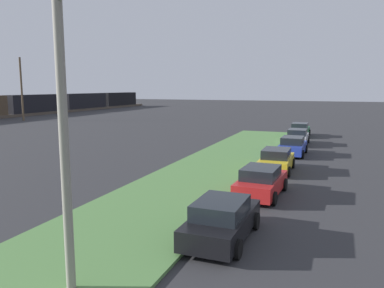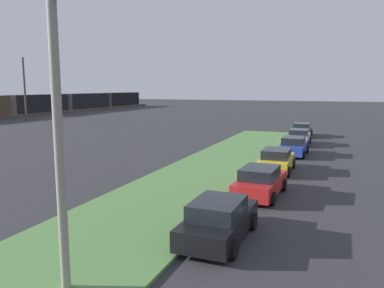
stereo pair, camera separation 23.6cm
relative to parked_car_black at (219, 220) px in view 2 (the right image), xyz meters
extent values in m
cube|color=#517F42|center=(2.55, 3.77, -0.66)|extent=(60.00, 6.00, 0.12)
cube|color=black|center=(0.05, 0.00, -0.15)|extent=(4.33, 1.86, 0.70)
cube|color=black|center=(-0.15, 0.00, 0.48)|extent=(2.22, 1.63, 0.55)
cylinder|color=black|center=(1.41, 0.88, -0.40)|extent=(0.64, 0.23, 0.64)
cylinder|color=black|center=(1.39, -0.92, -0.40)|extent=(0.64, 0.23, 0.64)
cylinder|color=black|center=(-1.29, 0.92, -0.40)|extent=(0.64, 0.23, 0.64)
cylinder|color=black|center=(-1.31, -0.88, -0.40)|extent=(0.64, 0.23, 0.64)
cube|color=red|center=(5.95, -0.29, -0.15)|extent=(4.39, 2.02, 0.70)
cube|color=black|center=(5.75, -0.28, 0.48)|extent=(2.28, 1.71, 0.55)
cylinder|color=black|center=(7.35, 0.53, -0.40)|extent=(0.65, 0.25, 0.64)
cylinder|color=black|center=(7.25, -1.26, -0.40)|extent=(0.65, 0.25, 0.64)
cylinder|color=black|center=(4.65, 0.67, -0.40)|extent=(0.65, 0.25, 0.64)
cylinder|color=black|center=(4.56, -1.12, -0.40)|extent=(0.65, 0.25, 0.64)
cube|color=gold|center=(11.76, -0.19, -0.15)|extent=(4.31, 1.83, 0.70)
cube|color=black|center=(11.56, -0.19, 0.48)|extent=(2.21, 1.61, 0.55)
cylinder|color=black|center=(13.10, 0.72, -0.40)|extent=(0.64, 0.22, 0.64)
cylinder|color=black|center=(13.11, -1.08, -0.40)|extent=(0.64, 0.22, 0.64)
cylinder|color=black|center=(10.40, 0.70, -0.40)|extent=(0.64, 0.22, 0.64)
cylinder|color=black|center=(10.41, -1.10, -0.40)|extent=(0.64, 0.22, 0.64)
cube|color=#23389E|center=(18.16, -0.53, -0.15)|extent=(4.34, 1.90, 0.70)
cube|color=black|center=(17.96, -0.53, 0.48)|extent=(2.24, 1.65, 0.55)
cylinder|color=black|center=(19.53, 0.34, -0.40)|extent=(0.64, 0.23, 0.64)
cylinder|color=black|center=(19.49, -1.46, -0.40)|extent=(0.64, 0.23, 0.64)
cylinder|color=black|center=(16.83, 0.40, -0.40)|extent=(0.64, 0.23, 0.64)
cylinder|color=black|center=(16.79, -1.40, -0.40)|extent=(0.64, 0.23, 0.64)
cube|color=#B2B5BA|center=(23.99, -0.36, -0.15)|extent=(4.30, 1.81, 0.70)
cube|color=black|center=(23.79, -0.36, 0.48)|extent=(2.20, 1.60, 0.55)
cylinder|color=black|center=(25.34, 0.54, -0.40)|extent=(0.64, 0.22, 0.64)
cylinder|color=black|center=(25.35, -1.26, -0.40)|extent=(0.64, 0.22, 0.64)
cylinder|color=black|center=(22.64, 0.54, -0.40)|extent=(0.64, 0.22, 0.64)
cylinder|color=black|center=(22.65, -1.26, -0.40)|extent=(0.64, 0.22, 0.64)
cube|color=#1E6B38|center=(30.35, -0.04, -0.15)|extent=(4.32, 1.85, 0.70)
cube|color=black|center=(30.15, -0.04, 0.48)|extent=(2.22, 1.63, 0.55)
cylinder|color=black|center=(31.71, 0.84, -0.40)|extent=(0.64, 0.23, 0.64)
cylinder|color=black|center=(31.69, -0.96, -0.40)|extent=(0.64, 0.23, 0.64)
cylinder|color=black|center=(29.01, 0.88, -0.40)|extent=(0.64, 0.23, 0.64)
cylinder|color=black|center=(28.99, -0.92, -0.40)|extent=(0.64, 0.23, 0.64)
cube|color=black|center=(46.52, 51.54, 1.48)|extent=(14.00, 3.00, 3.40)
cube|color=black|center=(61.72, 51.54, 1.48)|extent=(14.00, 3.00, 3.40)
cube|color=black|center=(76.92, 51.54, 1.48)|extent=(14.00, 3.00, 3.40)
cylinder|color=gray|center=(-4.76, 2.68, 3.03)|extent=(0.24, 0.24, 7.50)
cylinder|color=brown|center=(34.93, 43.33, 4.28)|extent=(0.30, 0.30, 10.00)
camera|label=1|loc=(-12.22, -3.50, 4.59)|focal=35.34mm
camera|label=2|loc=(-12.14, -3.72, 4.59)|focal=35.34mm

